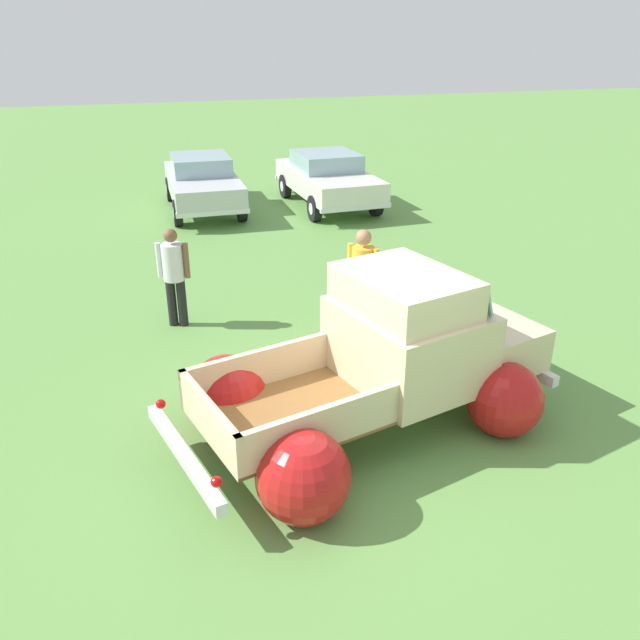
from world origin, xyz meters
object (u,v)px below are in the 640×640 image
at_px(spectator_1, 174,272).
at_px(show_car_1, 328,177).
at_px(show_car_0, 202,181).
at_px(spectator_0, 363,278).
at_px(vintage_pickup_truck, 389,366).

bearing_deg(spectator_1, show_car_1, -13.51).
distance_m(show_car_0, spectator_0, 8.80).
height_order(vintage_pickup_truck, spectator_1, vintage_pickup_truck).
bearing_deg(vintage_pickup_truck, spectator_0, 63.60).
bearing_deg(show_car_0, spectator_0, 9.44).
relative_size(vintage_pickup_truck, spectator_0, 2.76).
relative_size(vintage_pickup_truck, show_car_1, 1.16).
xyz_separation_m(vintage_pickup_truck, spectator_1, (-2.16, 3.65, 0.17)).
xyz_separation_m(vintage_pickup_truck, show_car_0, (-0.67, 10.94, 0.02)).
height_order(spectator_0, spectator_1, spectator_0).
bearing_deg(spectator_1, spectator_0, -96.06).
height_order(vintage_pickup_truck, spectator_0, vintage_pickup_truck).
height_order(show_car_1, spectator_1, spectator_1).
relative_size(vintage_pickup_truck, spectator_1, 3.01).
bearing_deg(spectator_1, vintage_pickup_truck, -127.14).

